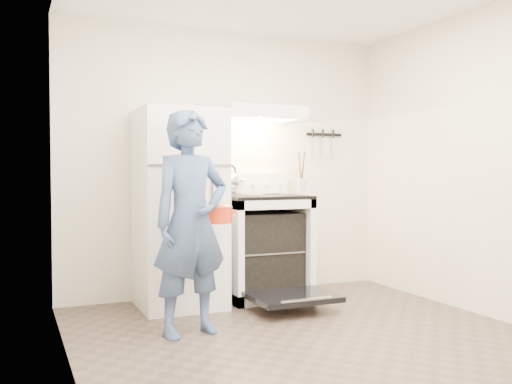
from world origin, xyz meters
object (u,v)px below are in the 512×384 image
stove_body (263,248)px  dutch_oven (215,215)px  tea_kettle (230,180)px  person (191,223)px  refrigerator (179,209)px

stove_body → dutch_oven: bearing=-135.8°
tea_kettle → person: person is taller
stove_body → dutch_oven: 1.06m
refrigerator → stove_body: (0.81, 0.02, -0.39)m
person → refrigerator: bearing=67.2°
tea_kettle → dutch_oven: 1.05m
refrigerator → dutch_oven: refrigerator is taller
person → dutch_oven: size_ratio=4.94×
dutch_oven → person: bearing=-141.8°
refrigerator → person: 0.89m
stove_body → dutch_oven: dutch_oven is taller
refrigerator → tea_kettle: size_ratio=5.96×
stove_body → dutch_oven: (-0.71, -0.69, 0.38)m
tea_kettle → person: size_ratio=0.18×
refrigerator → stove_body: size_ratio=1.85×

